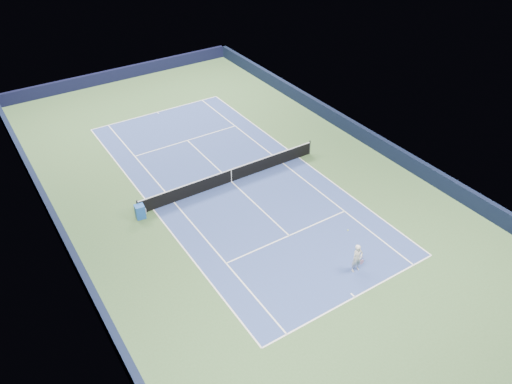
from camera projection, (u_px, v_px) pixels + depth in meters
ground at (231, 182)px, 32.53m from camera, size 40.00×40.00×0.00m
wall_far at (121, 74)px, 45.70m from camera, size 22.00×0.35×1.10m
wall_right at (357, 131)px, 36.97m from camera, size 0.35×40.00×1.10m
wall_left at (62, 234)px, 27.44m from camera, size 0.35×40.00×1.10m
court_surface at (231, 182)px, 32.52m from camera, size 10.97×23.77×0.01m
baseline_far at (157, 112)px, 40.61m from camera, size 10.97×0.08×0.00m
baseline_near at (355, 297)px, 24.43m from camera, size 10.97×0.08×0.00m
sideline_doubles_right at (299, 157)px, 34.94m from camera, size 0.08×23.77×0.00m
sideline_doubles_left at (153, 210)px, 30.10m from camera, size 0.08×23.77×0.00m
sideline_singles_right at (283, 163)px, 34.33m from camera, size 0.08×23.77×0.00m
sideline_singles_left at (174, 202)px, 30.71m from camera, size 0.08×23.77×0.00m
service_line_far at (187, 140)px, 36.88m from camera, size 8.23×0.08×0.00m
service_line_near at (289, 236)px, 28.17m from camera, size 8.23×0.08×0.00m
center_service_line at (231, 182)px, 32.52m from camera, size 0.08×12.80×0.00m
center_mark_far at (158, 113)px, 40.51m from camera, size 0.08×0.30×0.00m
center_mark_near at (353, 295)px, 24.53m from camera, size 0.08×0.30×0.00m
tennis_net at (231, 175)px, 32.23m from camera, size 12.90×0.10×1.07m
sponsor_cube at (140, 212)px, 29.25m from camera, size 0.61×0.55×0.88m
tennis_player at (357, 258)px, 25.46m from camera, size 0.78×1.25×1.99m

